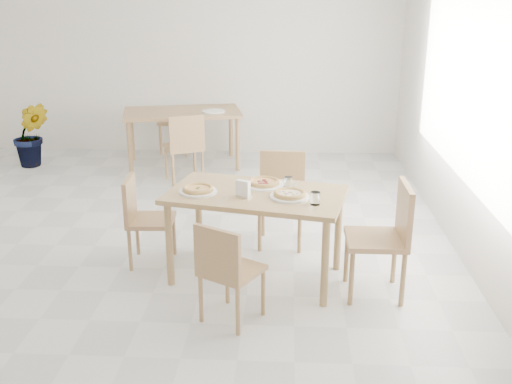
# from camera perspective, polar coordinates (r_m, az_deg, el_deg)

# --- Properties ---
(room) EXTENTS (7.28, 7.00, 7.00)m
(room) POSITION_cam_1_polar(r_m,az_deg,el_deg) (5.66, 19.26, 9.62)
(room) COLOR silver
(room) RESTS_ON ground
(main_table) EXTENTS (1.54, 1.09, 0.75)m
(main_table) POSITION_cam_1_polar(r_m,az_deg,el_deg) (4.84, -0.00, -1.05)
(main_table) COLOR tan
(main_table) RESTS_ON ground
(chair_south) EXTENTS (0.52, 0.52, 0.77)m
(chair_south) POSITION_cam_1_polar(r_m,az_deg,el_deg) (4.26, -2.88, -7.14)
(chair_south) COLOR #AF7D57
(chair_south) RESTS_ON ground
(chair_north) EXTENTS (0.44, 0.44, 0.86)m
(chair_north) POSITION_cam_1_polar(r_m,az_deg,el_deg) (5.62, 2.45, 0.07)
(chair_north) COLOR #AF7D57
(chair_north) RESTS_ON ground
(chair_west) EXTENTS (0.41, 0.41, 0.78)m
(chair_west) POSITION_cam_1_polar(r_m,az_deg,el_deg) (5.27, -10.77, -2.10)
(chair_west) COLOR #AF7D57
(chair_west) RESTS_ON ground
(chair_east) EXTENTS (0.45, 0.45, 0.91)m
(chair_east) POSITION_cam_1_polar(r_m,az_deg,el_deg) (4.73, 12.41, -3.72)
(chair_east) COLOR #AF7D57
(chair_east) RESTS_ON ground
(plate_margherita) EXTENTS (0.30, 0.30, 0.02)m
(plate_margherita) POSITION_cam_1_polar(r_m,az_deg,el_deg) (4.83, -5.54, 0.05)
(plate_margherita) COLOR white
(plate_margherita) RESTS_ON main_table
(plate_mushroom) EXTENTS (0.31, 0.31, 0.02)m
(plate_mushroom) POSITION_cam_1_polar(r_m,az_deg,el_deg) (4.70, 3.22, -0.43)
(plate_mushroom) COLOR white
(plate_mushroom) RESTS_ON main_table
(plate_pepperoni) EXTENTS (0.34, 0.34, 0.02)m
(plate_pepperoni) POSITION_cam_1_polar(r_m,az_deg,el_deg) (4.97, 0.74, 0.71)
(plate_pepperoni) COLOR white
(plate_pepperoni) RESTS_ON main_table
(pizza_margherita) EXTENTS (0.33, 0.33, 0.03)m
(pizza_margherita) POSITION_cam_1_polar(r_m,az_deg,el_deg) (4.82, -5.55, 0.30)
(pizza_margherita) COLOR #E6BC6C
(pizza_margherita) RESTS_ON plate_margherita
(pizza_mushroom) EXTENTS (0.33, 0.33, 0.03)m
(pizza_mushroom) POSITION_cam_1_polar(r_m,az_deg,el_deg) (4.69, 3.22, -0.16)
(pizza_mushroom) COLOR #E6BC6C
(pizza_mushroom) RESTS_ON plate_mushroom
(pizza_pepperoni) EXTENTS (0.35, 0.35, 0.03)m
(pizza_pepperoni) POSITION_cam_1_polar(r_m,az_deg,el_deg) (4.97, 0.74, 0.96)
(pizza_pepperoni) COLOR #E6BC6C
(pizza_pepperoni) RESTS_ON plate_pepperoni
(tumbler_a) EXTENTS (0.08, 0.08, 0.10)m
(tumbler_a) POSITION_cam_1_polar(r_m,az_deg,el_deg) (4.55, 5.67, -0.61)
(tumbler_a) COLOR white
(tumbler_a) RESTS_ON main_table
(tumbler_b) EXTENTS (0.07, 0.07, 0.09)m
(tumbler_b) POSITION_cam_1_polar(r_m,az_deg,el_deg) (4.93, 3.09, 0.94)
(tumbler_b) COLOR white
(tumbler_b) RESTS_ON main_table
(napkin_holder) EXTENTS (0.13, 0.11, 0.14)m
(napkin_holder) POSITION_cam_1_polar(r_m,az_deg,el_deg) (4.69, -1.23, 0.28)
(napkin_holder) COLOR silver
(napkin_holder) RESTS_ON main_table
(fork_a) EXTENTS (0.05, 0.17, 0.01)m
(fork_a) POSITION_cam_1_polar(r_m,az_deg,el_deg) (5.00, 3.74, 0.71)
(fork_a) COLOR silver
(fork_a) RESTS_ON main_table
(fork_b) EXTENTS (0.04, 0.17, 0.01)m
(fork_b) POSITION_cam_1_polar(r_m,az_deg,el_deg) (4.61, -3.29, -0.89)
(fork_b) COLOR silver
(fork_b) RESTS_ON main_table
(second_table) EXTENTS (1.69, 1.19, 0.75)m
(second_table) POSITION_cam_1_polar(r_m,az_deg,el_deg) (8.12, -7.03, 7.11)
(second_table) COLOR #AF7D57
(second_table) RESTS_ON ground
(chair_back_s) EXTENTS (0.57, 0.57, 0.87)m
(chair_back_s) POSITION_cam_1_polar(r_m,az_deg,el_deg) (7.36, -6.78, 4.59)
(chair_back_s) COLOR #AF7D57
(chair_back_s) RESTS_ON ground
(chair_back_n) EXTENTS (0.50, 0.50, 0.90)m
(chair_back_n) POSITION_cam_1_polar(r_m,az_deg,el_deg) (8.92, -7.41, 7.21)
(chair_back_n) COLOR #AF7D57
(chair_back_n) RESTS_ON ground
(plate_empty) EXTENTS (0.30, 0.30, 0.02)m
(plate_empty) POSITION_cam_1_polar(r_m,az_deg,el_deg) (8.00, -4.07, 7.67)
(plate_empty) COLOR white
(plate_empty) RESTS_ON second_table
(potted_plant) EXTENTS (0.58, 0.52, 0.87)m
(potted_plant) POSITION_cam_1_polar(r_m,az_deg,el_deg) (8.62, -20.62, 5.13)
(potted_plant) COLOR #3A7021
(potted_plant) RESTS_ON ground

